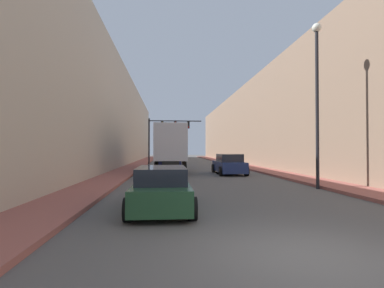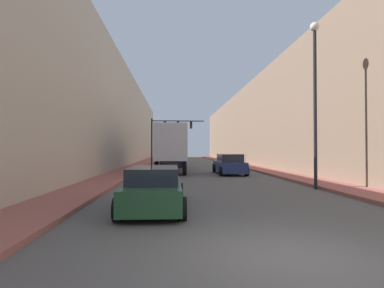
# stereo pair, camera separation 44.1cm
# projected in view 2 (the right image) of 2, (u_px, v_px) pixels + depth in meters

# --- Properties ---
(ground_plane) EXTENTS (200.00, 200.00, 0.00)m
(ground_plane) POSITION_uv_depth(u_px,v_px,m) (289.00, 259.00, 5.25)
(ground_plane) COLOR #565451
(sidewalk_right) EXTENTS (2.18, 80.00, 0.15)m
(sidewalk_right) POSITION_uv_depth(u_px,v_px,m) (242.00, 165.00, 35.57)
(sidewalk_right) COLOR #9E564C
(sidewalk_right) RESTS_ON ground
(sidewalk_left) EXTENTS (2.18, 80.00, 0.15)m
(sidewalk_left) POSITION_uv_depth(u_px,v_px,m) (139.00, 165.00, 34.82)
(sidewalk_left) COLOR #9E564C
(sidewalk_left) RESTS_ON ground
(building_right) EXTENTS (6.00, 80.00, 10.10)m
(building_right) POSITION_uv_depth(u_px,v_px,m) (275.00, 123.00, 35.91)
(building_right) COLOR #846B56
(building_right) RESTS_ON ground
(building_left) EXTENTS (6.00, 80.00, 11.16)m
(building_left) POSITION_uv_depth(u_px,v_px,m) (103.00, 118.00, 34.66)
(building_left) COLOR beige
(building_left) RESTS_ON ground
(semi_truck) EXTENTS (2.40, 12.38, 3.80)m
(semi_truck) POSITION_uv_depth(u_px,v_px,m) (171.00, 147.00, 26.96)
(semi_truck) COLOR silver
(semi_truck) RESTS_ON ground
(sedan_car) EXTENTS (1.96, 4.63, 1.36)m
(sedan_car) POSITION_uv_depth(u_px,v_px,m) (154.00, 188.00, 9.70)
(sedan_car) COLOR #234C2D
(sedan_car) RESTS_ON ground
(suv_car) EXTENTS (2.09, 4.90, 1.57)m
(suv_car) POSITION_uv_depth(u_px,v_px,m) (229.00, 165.00, 23.17)
(suv_car) COLOR navy
(suv_car) RESTS_ON ground
(traffic_signal_gantry) EXTENTS (6.85, 0.35, 5.90)m
(traffic_signal_gantry) POSITION_uv_depth(u_px,v_px,m) (167.00, 131.00, 38.53)
(traffic_signal_gantry) COLOR black
(traffic_signal_gantry) RESTS_ON ground
(street_lamp) EXTENTS (0.44, 0.44, 8.12)m
(street_lamp) POSITION_uv_depth(u_px,v_px,m) (315.00, 84.00, 14.51)
(street_lamp) COLOR black
(street_lamp) RESTS_ON ground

